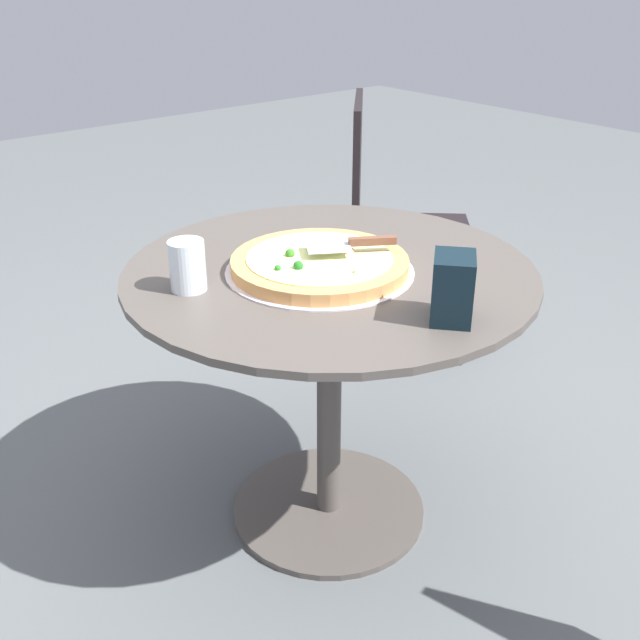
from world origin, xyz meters
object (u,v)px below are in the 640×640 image
at_px(pizza_on_tray, 320,264).
at_px(pizza_server, 351,243).
at_px(napkin_dispenser, 453,288).
at_px(patio_table, 329,340).
at_px(drinking_cup, 187,266).
at_px(patio_chair_far, 389,212).

height_order(pizza_on_tray, pizza_server, pizza_server).
bearing_deg(pizza_on_tray, napkin_dispenser, 7.07).
bearing_deg(napkin_dispenser, patio_table, -128.47).
xyz_separation_m(patio_table, drinking_cup, (-0.10, -0.31, 0.24)).
xyz_separation_m(pizza_on_tray, napkin_dispenser, (0.35, 0.04, 0.05)).
bearing_deg(patio_table, patio_chair_far, 127.51).
bearing_deg(drinking_cup, napkin_dispenser, 35.31).
bearing_deg(pizza_server, napkin_dispenser, -4.96).
height_order(pizza_server, patio_chair_far, patio_chair_far).
relative_size(patio_table, patio_chair_far, 1.04).
bearing_deg(patio_chair_far, pizza_on_tray, -53.46).
xyz_separation_m(drinking_cup, patio_chair_far, (-0.53, 1.13, -0.25)).
bearing_deg(patio_table, pizza_server, 58.25).
bearing_deg(pizza_server, pizza_on_tray, -108.66).
relative_size(patio_table, napkin_dispenser, 7.12).
distance_m(pizza_on_tray, napkin_dispenser, 0.36).
bearing_deg(drinking_cup, patio_chair_far, 114.91).
distance_m(pizza_on_tray, drinking_cup, 0.30).
bearing_deg(patio_chair_far, patio_table, -52.49).
relative_size(patio_table, pizza_server, 4.71).
xyz_separation_m(pizza_on_tray, drinking_cup, (-0.11, -0.28, 0.04)).
bearing_deg(napkin_dispenser, pizza_on_tray, -123.48).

